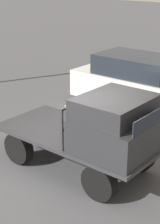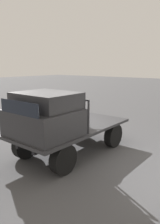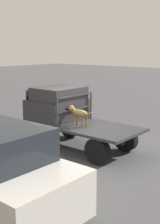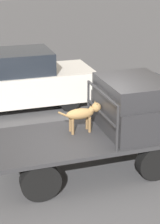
{
  "view_description": "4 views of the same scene",
  "coord_description": "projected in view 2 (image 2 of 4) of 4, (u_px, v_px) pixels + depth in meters",
  "views": [
    {
      "loc": [
        4.94,
        -5.91,
        4.35
      ],
      "look_at": [
        -0.11,
        0.22,
        1.26
      ],
      "focal_mm": 60.0,
      "sensor_mm": 36.0,
      "label": 1
    },
    {
      "loc": [
        4.75,
        4.15,
        2.6
      ],
      "look_at": [
        -0.11,
        0.22,
        1.26
      ],
      "focal_mm": 35.0,
      "sensor_mm": 36.0,
      "label": 2
    },
    {
      "loc": [
        -6.13,
        7.38,
        3.19
      ],
      "look_at": [
        -0.11,
        0.22,
        1.26
      ],
      "focal_mm": 50.0,
      "sensor_mm": 36.0,
      "label": 3
    },
    {
      "loc": [
        -2.3,
        -6.62,
        4.14
      ],
      "look_at": [
        -0.11,
        0.22,
        1.26
      ],
      "focal_mm": 60.0,
      "sensor_mm": 36.0,
      "label": 4
    }
  ],
  "objects": [
    {
      "name": "dog",
      "position": [
        78.0,
        114.0,
        6.34
      ],
      "size": [
        0.97,
        0.23,
        0.65
      ],
      "rotation": [
        0.0,
        0.0,
        -0.16
      ],
      "color": "brown",
      "rests_on": "flatbed_truck"
    },
    {
      "name": "ground_plane",
      "position": [
        72.0,
        152.0,
        6.71
      ],
      "size": [
        80.0,
        80.0,
        0.0
      ],
      "primitive_type": "plane",
      "color": "#474749"
    },
    {
      "name": "truck_cab",
      "position": [
        45.0,
        115.0,
        5.61
      ],
      "size": [
        1.5,
        1.68,
        1.11
      ],
      "color": "#28282B",
      "rests_on": "flatbed_truck"
    },
    {
      "name": "flatbed_truck",
      "position": [
        72.0,
        134.0,
        6.59
      ],
      "size": [
        3.81,
        1.8,
        0.82
      ],
      "color": "black",
      "rests_on": "ground"
    },
    {
      "name": "truck_headboard",
      "position": [
        65.0,
        108.0,
        6.2
      ],
      "size": [
        0.04,
        1.68,
        0.91
      ],
      "color": "#2D2D30",
      "rests_on": "flatbed_truck"
    }
  ]
}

